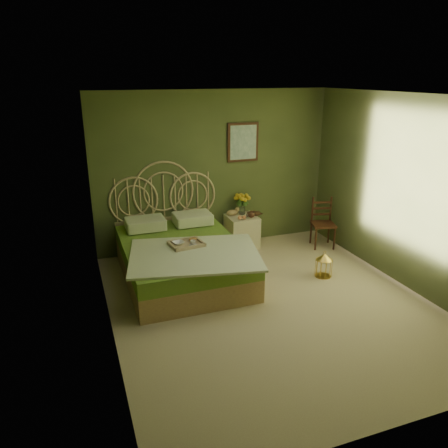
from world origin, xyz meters
name	(u,v)px	position (x,y,z in m)	size (l,w,h in m)	color
floor	(271,304)	(0.00, 0.00, 0.00)	(4.50, 4.50, 0.00)	#C6B78F
ceiling	(279,96)	(0.00, 0.00, 2.60)	(4.50, 4.50, 0.00)	silver
wall_back	(214,171)	(0.00, 2.25, 1.30)	(4.00, 4.00, 0.00)	#5A6434
wall_left	(103,227)	(-2.00, 0.00, 1.30)	(4.50, 4.50, 0.00)	#5A6434
wall_right	(408,193)	(2.00, 0.00, 1.30)	(4.50, 4.50, 0.00)	#5A6434
wall_art	(243,142)	(0.49, 2.22, 1.75)	(0.54, 0.04, 0.64)	#3D1B10
bed	(181,255)	(-0.87, 1.20, 0.33)	(1.93, 2.43, 1.51)	tan
nightstand	(242,227)	(0.40, 1.99, 0.35)	(0.49, 0.50, 0.97)	beige
chair	(321,219)	(1.70, 1.58, 0.47)	(0.46, 0.46, 0.84)	#3D1B10
birdcage	(324,265)	(1.08, 0.48, 0.17)	(0.24, 0.24, 0.36)	gold
book_lower	(251,214)	(0.57, 2.00, 0.55)	(0.17, 0.22, 0.02)	#381E0F
book_upper	(251,213)	(0.57, 2.00, 0.57)	(0.15, 0.20, 0.02)	#472819
cereal_bowl	(178,243)	(-0.95, 1.02, 0.60)	(0.16, 0.16, 0.04)	white
coffee_cup	(193,243)	(-0.77, 0.91, 0.62)	(0.08, 0.08, 0.07)	white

